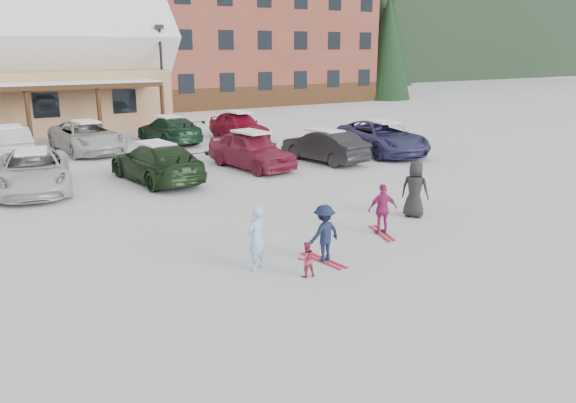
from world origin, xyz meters
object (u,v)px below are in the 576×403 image
toddler_red (306,259)px  parked_car_5 (325,146)px  parked_car_3 (157,162)px  parked_car_9 (10,141)px  child_magenta (383,209)px  alpine_hotel (210,5)px  parked_car_2 (34,171)px  lamp_post (162,71)px  child_navy (324,233)px  parked_car_11 (169,130)px  parked_car_4 (251,150)px  parked_car_12 (239,126)px  adult_skier (257,238)px  parked_car_10 (87,137)px  parked_car_6 (382,137)px  bystander_dark (415,189)px

toddler_red → parked_car_5: size_ratio=0.19×
parked_car_3 → parked_car_9: 9.45m
child_magenta → alpine_hotel: bearing=-89.2°
parked_car_2 → lamp_post: bearing=63.7°
child_navy → parked_car_11: bearing=-107.0°
child_navy → parked_car_9: size_ratio=0.33×
parked_car_4 → parked_car_11: parked_car_4 is taller
child_magenta → parked_car_5: (4.35, 9.12, 0.01)m
parked_car_9 → parked_car_12: (11.36, -0.92, 0.06)m
child_magenta → parked_car_11: size_ratio=0.29×
adult_skier → child_navy: (1.62, -0.34, -0.07)m
parked_car_2 → parked_car_12: bearing=39.3°
alpine_hotel → child_navy: alpine_hotel is taller
child_navy → parked_car_10: size_ratio=0.26×
parked_car_6 → parked_car_9: size_ratio=1.30×
child_navy → alpine_hotel: bearing=-118.7°
adult_skier → toddler_red: bearing=104.2°
parked_car_4 → parked_car_2: bearing=168.0°
parked_car_3 → parked_car_9: size_ratio=1.19×
toddler_red → parked_car_4: (4.32, 11.03, 0.36)m
parked_car_2 → parked_car_9: 7.69m
alpine_hotel → toddler_red: bearing=-110.8°
adult_skier → child_navy: adult_skier is taller
parked_car_2 → parked_car_3: (4.20, -0.77, 0.01)m
parked_car_4 → parked_car_5: (3.41, -0.46, -0.07)m
alpine_hotel → parked_car_12: (-7.75, -21.28, -7.87)m
parked_car_3 → parked_car_12: 10.38m
bystander_dark → alpine_hotel: bearing=-45.3°
parked_car_5 → parked_car_10: size_ratio=0.79×
adult_skier → child_navy: 1.66m
parked_car_2 → parked_car_10: 7.68m
alpine_hotel → parked_car_2: alpine_hotel is taller
parked_car_2 → parked_car_12: parked_car_12 is taller
parked_car_4 → parked_car_12: (2.93, 7.19, -0.01)m
parked_car_12 → child_navy: bearing=-113.3°
child_navy → parked_car_12: size_ratio=0.31×
lamp_post → parked_car_12: 7.56m
parked_car_4 → parked_car_10: bearing=115.8°
parked_car_10 → child_magenta: bearing=-82.2°
parked_car_5 → parked_car_9: parked_car_5 is taller
parked_car_4 → parked_car_10: size_ratio=0.84×
parked_car_9 → parked_car_11: parked_car_11 is taller
lamp_post → parked_car_5: 14.89m
toddler_red → parked_car_2: 12.16m
child_navy → parked_car_2: size_ratio=0.27×
parked_car_10 → child_navy: bearing=-90.8°
parked_car_10 → parked_car_11: bearing=1.7°
adult_skier → parked_car_4: 11.31m
parked_car_5 → alpine_hotel: bearing=-114.0°
child_navy → parked_car_5: size_ratio=0.33×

